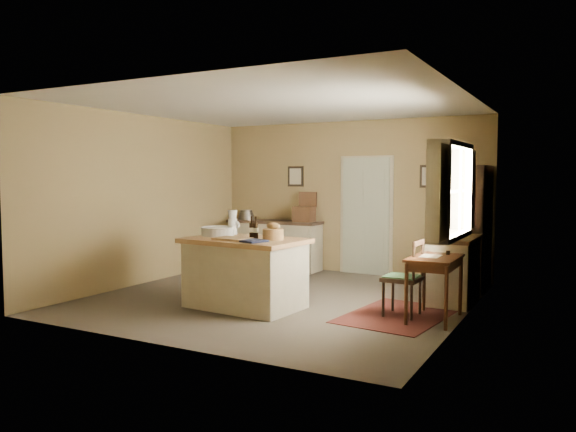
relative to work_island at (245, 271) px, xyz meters
name	(u,v)px	position (x,y,z in m)	size (l,w,h in m)	color
ground	(281,298)	(0.16, 0.69, -0.48)	(5.00, 5.00, 0.00)	#605649
wall_back	(348,197)	(0.16, 3.19, 0.87)	(5.00, 0.10, 2.70)	olive
wall_front	(160,213)	(0.16, -1.81, 0.87)	(5.00, 0.10, 2.70)	olive
wall_left	(144,199)	(-2.34, 0.69, 0.87)	(0.10, 5.00, 2.70)	olive
wall_right	(465,207)	(2.66, 0.69, 0.87)	(0.10, 5.00, 2.70)	olive
ceiling	(280,105)	(0.16, 0.69, 2.22)	(5.00, 5.00, 0.00)	silver
door	(366,214)	(0.51, 3.16, 0.57)	(0.97, 0.06, 2.11)	#B1B89E
framed_prints	(358,176)	(0.36, 3.17, 1.24)	(2.82, 0.02, 0.38)	black
window	(455,191)	(2.58, 0.49, 1.07)	(0.25, 1.99, 1.12)	beige
work_island	(245,271)	(0.00, 0.00, 0.00)	(1.61, 1.12, 1.20)	beige
sideboard	(275,243)	(-1.19, 2.89, 0.00)	(1.80, 0.51, 1.18)	beige
rug	(397,315)	(1.91, 0.51, -0.48)	(1.10, 1.60, 0.01)	#4D1B15
writing_desk	(435,265)	(2.36, 0.51, 0.19)	(0.53, 0.87, 0.82)	#3A1C0D
desk_chair	(402,279)	(1.96, 0.52, -0.02)	(0.43, 0.43, 0.93)	black
right_cabinet	(454,269)	(2.36, 1.58, -0.02)	(0.58, 1.04, 0.99)	beige
shelving_unit	(480,228)	(2.51, 2.68, 0.46)	(0.32, 0.85, 1.88)	black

